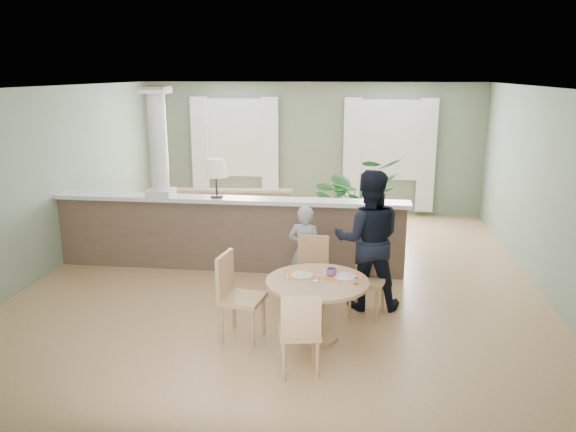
# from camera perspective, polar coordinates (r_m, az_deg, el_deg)

# --- Properties ---
(ground) EXTENTS (8.00, 8.00, 0.00)m
(ground) POSITION_cam_1_polar(r_m,az_deg,el_deg) (8.24, -0.21, -6.16)
(ground) COLOR tan
(ground) RESTS_ON ground
(room_shell) EXTENTS (7.02, 8.02, 2.71)m
(room_shell) POSITION_cam_1_polar(r_m,az_deg,el_deg) (8.40, 0.15, 7.02)
(room_shell) COLOR gray
(room_shell) RESTS_ON ground
(pony_wall) EXTENTS (5.32, 0.38, 2.70)m
(pony_wall) POSITION_cam_1_polar(r_m,az_deg,el_deg) (8.38, -6.72, -0.81)
(pony_wall) COLOR brown
(pony_wall) RESTS_ON ground
(sofa) EXTENTS (3.15, 1.47, 0.89)m
(sofa) POSITION_cam_1_polar(r_m,az_deg,el_deg) (9.66, -6.57, -0.36)
(sofa) COLOR olive
(sofa) RESTS_ON ground
(houseplant) EXTENTS (1.89, 1.83, 1.61)m
(houseplant) POSITION_cam_1_polar(r_m,az_deg,el_deg) (9.18, 6.54, 1.17)
(houseplant) COLOR #2A6A2B
(houseplant) RESTS_ON ground
(dining_table) EXTENTS (1.14, 1.14, 0.78)m
(dining_table) POSITION_cam_1_polar(r_m,az_deg,el_deg) (6.24, 3.03, -7.71)
(dining_table) COLOR tan
(dining_table) RESTS_ON ground
(chair_far_boy) EXTENTS (0.44, 0.44, 0.91)m
(chair_far_boy) POSITION_cam_1_polar(r_m,az_deg,el_deg) (7.06, 2.45, -5.41)
(chair_far_boy) COLOR tan
(chair_far_boy) RESTS_ON ground
(chair_far_man) EXTENTS (0.50, 0.50, 0.90)m
(chair_far_man) POSITION_cam_1_polar(r_m,az_deg,el_deg) (6.94, 8.20, -5.92)
(chair_far_man) COLOR tan
(chair_far_man) RESTS_ON ground
(chair_near) EXTENTS (0.47, 0.47, 0.89)m
(chair_near) POSITION_cam_1_polar(r_m,az_deg,el_deg) (5.52, 1.22, -11.45)
(chair_near) COLOR tan
(chair_near) RESTS_ON ground
(chair_side) EXTENTS (0.51, 0.51, 0.98)m
(chair_side) POSITION_cam_1_polar(r_m,az_deg,el_deg) (6.26, -5.34, -7.75)
(chair_side) COLOR tan
(chair_side) RESTS_ON ground
(child_person) EXTENTS (0.51, 0.39, 1.24)m
(child_person) POSITION_cam_1_polar(r_m,az_deg,el_deg) (7.34, 1.73, -3.66)
(child_person) COLOR #949499
(child_person) RESTS_ON ground
(man_person) EXTENTS (0.89, 0.71, 1.76)m
(man_person) POSITION_cam_1_polar(r_m,az_deg,el_deg) (7.02, 8.13, -2.41)
(man_person) COLOR black
(man_person) RESTS_ON ground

